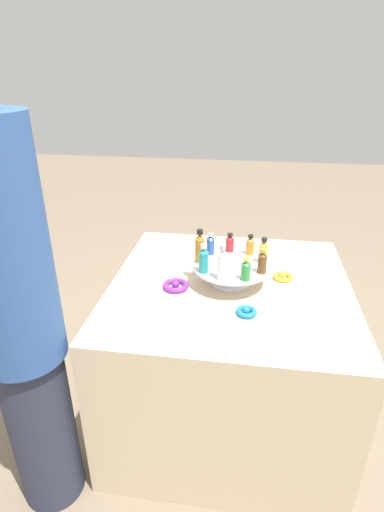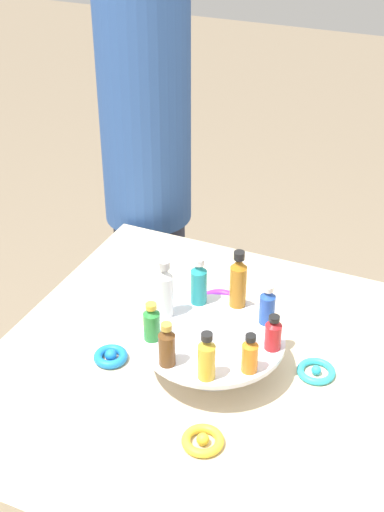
% 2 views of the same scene
% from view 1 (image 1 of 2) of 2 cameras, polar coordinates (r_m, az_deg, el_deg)
% --- Properties ---
extents(ground_plane, '(12.00, 12.00, 0.00)m').
position_cam_1_polar(ground_plane, '(2.24, 4.63, -21.13)').
color(ground_plane, '#756651').
extents(party_table, '(1.04, 1.04, 0.76)m').
position_cam_1_polar(party_table, '(1.98, 5.03, -13.55)').
color(party_table, beige).
rests_on(party_table, ground_plane).
extents(display_stand, '(0.33, 0.33, 0.09)m').
position_cam_1_polar(display_stand, '(1.73, 5.60, -2.03)').
color(display_stand, silver).
rests_on(display_stand, party_table).
extents(bottle_teal, '(0.04, 0.04, 0.12)m').
position_cam_1_polar(bottle_teal, '(1.63, 1.66, -0.50)').
color(bottle_teal, teal).
rests_on(bottle_teal, display_stand).
extents(bottle_clear, '(0.04, 0.04, 0.15)m').
position_cam_1_polar(bottle_clear, '(1.57, 4.31, -1.13)').
color(bottle_clear, silver).
rests_on(bottle_clear, display_stand).
extents(bottle_green, '(0.04, 0.04, 0.10)m').
position_cam_1_polar(bottle_green, '(1.59, 7.70, -1.96)').
color(bottle_green, '#288438').
rests_on(bottle_green, display_stand).
extents(bottle_brown, '(0.04, 0.04, 0.11)m').
position_cam_1_polar(bottle_brown, '(1.65, 10.01, -0.84)').
color(bottle_brown, brown).
rests_on(bottle_brown, display_stand).
extents(bottle_gold, '(0.04, 0.04, 0.12)m').
position_cam_1_polar(bottle_gold, '(1.73, 10.16, 0.65)').
color(bottle_gold, gold).
rests_on(bottle_gold, display_stand).
extents(bottle_orange, '(0.04, 0.04, 0.09)m').
position_cam_1_polar(bottle_orange, '(1.80, 8.30, 1.50)').
color(bottle_orange, orange).
rests_on(bottle_orange, display_stand).
extents(bottle_red, '(0.04, 0.04, 0.09)m').
position_cam_1_polar(bottle_red, '(1.82, 5.42, 1.85)').
color(bottle_red, '#B21E23').
rests_on(bottle_red, display_stand).
extents(bottle_blue, '(0.04, 0.04, 0.10)m').
position_cam_1_polar(bottle_blue, '(1.79, 2.65, 1.67)').
color(bottle_blue, '#234CAD').
rests_on(bottle_blue, display_stand).
extents(bottle_amber, '(0.04, 0.04, 0.15)m').
position_cam_1_polar(bottle_amber, '(1.70, 1.12, 1.25)').
color(bottle_amber, '#AD6B19').
rests_on(bottle_amber, display_stand).
extents(ribbon_bow_purple, '(0.11, 0.11, 0.03)m').
position_cam_1_polar(ribbon_bow_purple, '(1.71, -2.35, -4.22)').
color(ribbon_bow_purple, purple).
rests_on(ribbon_bow_purple, party_table).
extents(ribbon_bow_blue, '(0.08, 0.08, 0.03)m').
position_cam_1_polar(ribbon_bow_blue, '(1.56, 7.78, -7.88)').
color(ribbon_bow_blue, blue).
rests_on(ribbon_bow_blue, party_table).
extents(ribbon_bow_gold, '(0.09, 0.09, 0.03)m').
position_cam_1_polar(ribbon_bow_gold, '(1.83, 12.88, -2.91)').
color(ribbon_bow_gold, gold).
rests_on(ribbon_bow_gold, party_table).
extents(ribbon_bow_teal, '(0.09, 0.09, 0.02)m').
position_cam_1_polar(ribbon_bow_teal, '(1.96, 3.75, -0.24)').
color(ribbon_bow_teal, '#2DB7CC').
rests_on(ribbon_bow_teal, party_table).
extents(person_figure, '(0.29, 0.29, 1.69)m').
position_cam_1_polar(person_figure, '(1.48, -23.56, -8.41)').
color(person_figure, '#282D42').
rests_on(person_figure, ground_plane).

